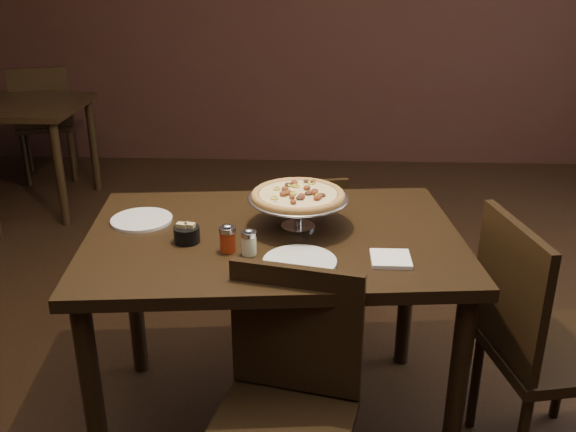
{
  "coord_description": "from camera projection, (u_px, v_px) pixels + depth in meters",
  "views": [
    {
      "loc": [
        0.06,
        -2.01,
        1.76
      ],
      "look_at": [
        -0.04,
        0.11,
        0.87
      ],
      "focal_mm": 40.0,
      "sensor_mm": 36.0,
      "label": 1
    }
  ],
  "objects": [
    {
      "name": "serving_spatula",
      "position": [
        287.0,
        202.0,
        2.24
      ],
      "size": [
        0.15,
        0.15,
        0.02
      ],
      "rotation": [
        0.0,
        0.0,
        -0.84
      ],
      "color": "#B9BAC1",
      "rests_on": "pizza_stand"
    },
    {
      "name": "napkin_stack",
      "position": [
        391.0,
        259.0,
        2.07
      ],
      "size": [
        0.13,
        0.13,
        0.01
      ],
      "primitive_type": "cube",
      "rotation": [
        0.0,
        0.0,
        -0.0
      ],
      "color": "white",
      "rests_on": "dining_table"
    },
    {
      "name": "pepper_flake_shaker",
      "position": [
        228.0,
        239.0,
        2.12
      ],
      "size": [
        0.06,
        0.06,
        0.1
      ],
      "color": "maroon",
      "rests_on": "dining_table"
    },
    {
      "name": "plate_near",
      "position": [
        300.0,
        262.0,
        2.06
      ],
      "size": [
        0.24,
        0.24,
        0.01
      ],
      "primitive_type": "cylinder",
      "color": "silver",
      "rests_on": "dining_table"
    },
    {
      "name": "pizza_stand",
      "position": [
        298.0,
        196.0,
        2.28
      ],
      "size": [
        0.36,
        0.36,
        0.15
      ],
      "color": "#B9BAC1",
      "rests_on": "dining_table"
    },
    {
      "name": "parmesan_shaker",
      "position": [
        249.0,
        242.0,
        2.11
      ],
      "size": [
        0.05,
        0.05,
        0.09
      ],
      "color": "beige",
      "rests_on": "dining_table"
    },
    {
      "name": "bg_chair_far",
      "position": [
        44.0,
        119.0,
        5.09
      ],
      "size": [
        0.56,
        0.56,
        0.93
      ],
      "rotation": [
        0.0,
        0.0,
        3.49
      ],
      "color": "black",
      "rests_on": "ground"
    },
    {
      "name": "chair_near",
      "position": [
        286.0,
        402.0,
        1.95
      ],
      "size": [
        0.5,
        0.5,
        0.89
      ],
      "rotation": [
        0.0,
        0.0,
        -0.22
      ],
      "color": "black",
      "rests_on": "ground"
    },
    {
      "name": "plate_left",
      "position": [
        142.0,
        220.0,
        2.38
      ],
      "size": [
        0.23,
        0.23,
        0.01
      ],
      "primitive_type": "cylinder",
      "color": "silver",
      "rests_on": "dining_table"
    },
    {
      "name": "room",
      "position": [
        318.0,
        72.0,
        2.01
      ],
      "size": [
        6.04,
        7.04,
        2.84
      ],
      "color": "black",
      "rests_on": "ground"
    },
    {
      "name": "chair_far",
      "position": [
        302.0,
        246.0,
        3.06
      ],
      "size": [
        0.45,
        0.45,
        0.81
      ],
      "rotation": [
        0.0,
        0.0,
        3.34
      ],
      "color": "black",
      "rests_on": "ground"
    },
    {
      "name": "dining_table",
      "position": [
        274.0,
        261.0,
        2.32
      ],
      "size": [
        1.4,
        1.0,
        0.83
      ],
      "rotation": [
        0.0,
        0.0,
        0.09
      ],
      "color": "black",
      "rests_on": "ground"
    },
    {
      "name": "packet_caddy",
      "position": [
        187.0,
        234.0,
        2.2
      ],
      "size": [
        0.09,
        0.09,
        0.07
      ],
      "rotation": [
        0.0,
        0.0,
        -0.24
      ],
      "color": "black",
      "rests_on": "dining_table"
    },
    {
      "name": "chair_side",
      "position": [
        536.0,
        337.0,
        2.21
      ],
      "size": [
        0.52,
        0.52,
        0.95
      ],
      "rotation": [
        0.0,
        0.0,
        1.77
      ],
      "color": "black",
      "rests_on": "ground"
    }
  ]
}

